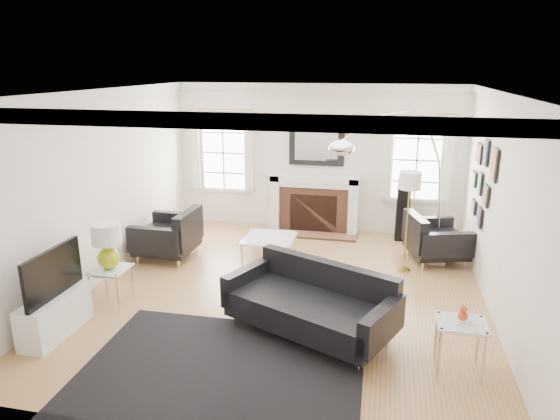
% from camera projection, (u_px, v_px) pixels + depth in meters
% --- Properties ---
extents(floor, '(6.00, 6.00, 0.00)m').
position_uv_depth(floor, '(285.00, 292.00, 7.12)').
color(floor, '#A37744').
rests_on(floor, ground).
extents(back_wall, '(5.50, 0.04, 2.80)m').
position_uv_depth(back_wall, '(317.00, 158.00, 9.54)').
color(back_wall, white).
rests_on(back_wall, floor).
extents(front_wall, '(5.50, 0.04, 2.80)m').
position_uv_depth(front_wall, '(207.00, 293.00, 3.92)').
color(front_wall, white).
rests_on(front_wall, floor).
extents(left_wall, '(0.04, 6.00, 2.80)m').
position_uv_depth(left_wall, '(101.00, 187.00, 7.29)').
color(left_wall, white).
rests_on(left_wall, floor).
extents(right_wall, '(0.04, 6.00, 2.80)m').
position_uv_depth(right_wall, '(502.00, 210.00, 6.17)').
color(right_wall, white).
rests_on(right_wall, floor).
extents(ceiling, '(5.50, 6.00, 0.02)m').
position_uv_depth(ceiling, '(285.00, 91.00, 6.34)').
color(ceiling, white).
rests_on(ceiling, back_wall).
extents(crown_molding, '(5.50, 6.00, 0.12)m').
position_uv_depth(crown_molding, '(285.00, 96.00, 6.35)').
color(crown_molding, white).
rests_on(crown_molding, back_wall).
extents(fireplace, '(1.70, 0.69, 1.11)m').
position_uv_depth(fireplace, '(314.00, 204.00, 9.59)').
color(fireplace, white).
rests_on(fireplace, floor).
extents(mantel_mirror, '(1.05, 0.07, 0.75)m').
position_uv_depth(mantel_mirror, '(317.00, 146.00, 9.43)').
color(mantel_mirror, black).
rests_on(mantel_mirror, back_wall).
extents(window_left, '(1.24, 0.15, 1.62)m').
position_uv_depth(window_left, '(224.00, 152.00, 9.86)').
color(window_left, white).
rests_on(window_left, back_wall).
extents(window_right, '(1.24, 0.15, 1.62)m').
position_uv_depth(window_right, '(417.00, 160.00, 9.10)').
color(window_right, white).
rests_on(window_right, back_wall).
extents(gallery_wall, '(0.04, 1.73, 1.29)m').
position_uv_depth(gallery_wall, '(483.00, 177.00, 7.35)').
color(gallery_wall, black).
rests_on(gallery_wall, right_wall).
extents(tv_unit, '(0.35, 1.00, 1.09)m').
position_uv_depth(tv_unit, '(55.00, 309.00, 5.93)').
color(tv_unit, white).
rests_on(tv_unit, floor).
extents(area_rug, '(3.00, 2.52, 0.01)m').
position_uv_depth(area_rug, '(217.00, 378.00, 5.16)').
color(area_rug, black).
rests_on(area_rug, floor).
extents(sofa, '(2.22, 1.66, 0.66)m').
position_uv_depth(sofa, '(313.00, 304.00, 5.99)').
color(sofa, black).
rests_on(sofa, floor).
extents(armchair_left, '(0.95, 1.05, 0.69)m').
position_uv_depth(armchair_left, '(170.00, 236.00, 8.29)').
color(armchair_left, black).
rests_on(armchair_left, floor).
extents(armchair_right, '(1.11, 1.18, 0.66)m').
position_uv_depth(armchair_right, '(433.00, 240.00, 8.16)').
color(armchair_right, black).
rests_on(armchair_right, floor).
extents(coffee_table, '(0.83, 0.83, 0.37)m').
position_uv_depth(coffee_table, '(269.00, 239.00, 8.30)').
color(coffee_table, silver).
rests_on(coffee_table, floor).
extents(side_table_left, '(0.48, 0.48, 0.52)m').
position_uv_depth(side_table_left, '(111.00, 276.00, 6.66)').
color(side_table_left, silver).
rests_on(side_table_left, floor).
extents(nesting_table, '(0.51, 0.43, 0.56)m').
position_uv_depth(nesting_table, '(461.00, 332.00, 5.19)').
color(nesting_table, silver).
rests_on(nesting_table, floor).
extents(gourd_lamp, '(0.39, 0.39, 0.62)m').
position_uv_depth(gourd_lamp, '(107.00, 243.00, 6.53)').
color(gourd_lamp, '#AAB817').
rests_on(gourd_lamp, side_table_left).
extents(orange_vase, '(0.11, 0.11, 0.17)m').
position_uv_depth(orange_vase, '(463.00, 314.00, 5.13)').
color(orange_vase, '#CC421A').
rests_on(orange_vase, nesting_table).
extents(arc_floor_lamp, '(1.82, 1.68, 2.57)m').
position_uv_depth(arc_floor_lamp, '(394.00, 186.00, 7.43)').
color(arc_floor_lamp, silver).
rests_on(arc_floor_lamp, floor).
extents(stick_floor_lamp, '(0.32, 0.32, 1.59)m').
position_uv_depth(stick_floor_lamp, '(410.00, 186.00, 7.48)').
color(stick_floor_lamp, gold).
rests_on(stick_floor_lamp, floor).
extents(speaker_tower, '(0.24, 0.24, 1.16)m').
position_uv_depth(speaker_tower, '(403.00, 210.00, 9.11)').
color(speaker_tower, black).
rests_on(speaker_tower, floor).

